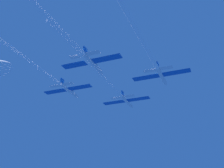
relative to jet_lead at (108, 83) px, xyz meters
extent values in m
cylinder|color=silver|center=(0.00, 20.08, -0.03)|extent=(1.36, 12.35, 1.36)
cone|color=silver|center=(0.00, 27.62, -0.03)|extent=(1.33, 2.72, 1.33)
ellipsoid|color=black|center=(0.00, 22.80, 0.55)|extent=(0.95, 2.47, 0.68)
cube|color=#0F51B2|center=(-5.37, 19.46, -0.03)|extent=(9.39, 2.72, 0.30)
cube|color=#0F51B2|center=(5.37, 19.46, -0.03)|extent=(9.39, 2.72, 0.30)
cube|color=#0F51B2|center=(0.00, 15.14, 1.64)|extent=(0.36, 2.22, 1.98)
cube|color=silver|center=(-2.79, 14.90, -0.03)|extent=(4.22, 1.63, 0.30)
cube|color=silver|center=(2.79, 14.90, -0.03)|extent=(4.22, 1.63, 0.30)
cylinder|color=white|center=(0.00, -12.66, -0.03)|extent=(1.22, 53.14, 1.22)
cylinder|color=silver|center=(-17.86, 2.04, 0.82)|extent=(1.36, 12.35, 1.36)
cone|color=silver|center=(-17.86, 9.58, 0.82)|extent=(1.33, 2.72, 1.33)
ellipsoid|color=black|center=(-17.86, 4.76, 1.39)|extent=(0.95, 2.47, 0.68)
cube|color=#0F51B2|center=(-23.23, 1.43, 0.82)|extent=(9.39, 2.72, 0.30)
cube|color=#0F51B2|center=(-12.49, 1.43, 0.82)|extent=(9.39, 2.72, 0.30)
cube|color=#0F51B2|center=(-17.86, -2.90, 2.48)|extent=(0.36, 2.22, 1.98)
cube|color=silver|center=(-20.65, -3.14, 0.82)|extent=(4.22, 1.63, 0.30)
cube|color=silver|center=(-15.07, -3.14, 0.82)|extent=(4.22, 1.63, 0.30)
cylinder|color=white|center=(-17.86, -31.19, 0.82)|extent=(1.22, 54.13, 1.22)
cylinder|color=silver|center=(19.03, 2.47, 0.43)|extent=(1.36, 12.35, 1.36)
cone|color=silver|center=(19.03, 10.00, 0.43)|extent=(1.33, 2.72, 1.33)
ellipsoid|color=black|center=(19.03, 5.19, 1.01)|extent=(0.95, 2.47, 0.68)
cube|color=#0F51B2|center=(13.66, 1.85, 0.43)|extent=(9.39, 2.72, 0.30)
cube|color=#0F51B2|center=(24.40, 1.85, 0.43)|extent=(9.39, 2.72, 0.30)
cube|color=#0F51B2|center=(19.03, -2.47, 2.10)|extent=(0.36, 2.22, 1.98)
cube|color=silver|center=(16.24, -2.72, 0.43)|extent=(4.22, 1.63, 0.30)
cube|color=silver|center=(21.82, -2.72, 0.43)|extent=(4.22, 1.63, 0.30)
cylinder|color=white|center=(19.03, -29.53, 0.43)|extent=(1.22, 51.65, 1.22)
cylinder|color=silver|center=(0.72, -15.29, 0.35)|extent=(1.36, 12.35, 1.36)
cone|color=silver|center=(0.72, -7.76, 0.35)|extent=(1.33, 2.72, 1.33)
ellipsoid|color=black|center=(0.72, -12.57, 0.93)|extent=(0.95, 2.47, 0.68)
cube|color=#0F51B2|center=(-4.65, -15.91, 0.35)|extent=(9.39, 2.72, 0.30)
cube|color=#0F51B2|center=(6.10, -15.91, 0.35)|extent=(9.39, 2.72, 0.30)
cube|color=#0F51B2|center=(0.72, -20.23, 2.02)|extent=(0.36, 2.22, 1.98)
cube|color=silver|center=(-2.07, -20.48, 0.35)|extent=(4.22, 1.63, 0.30)
cube|color=silver|center=(3.52, -20.48, 0.35)|extent=(4.22, 1.63, 0.30)
camera|label=1|loc=(36.09, -86.16, -43.46)|focal=45.46mm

